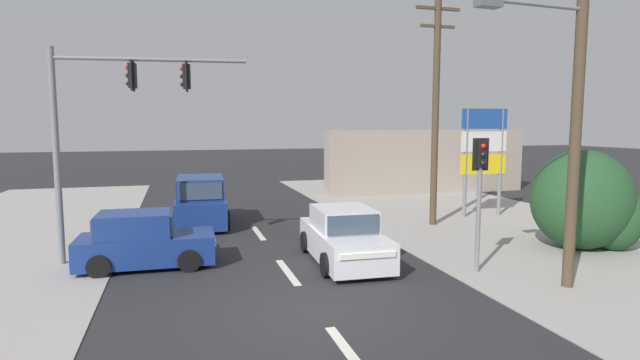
% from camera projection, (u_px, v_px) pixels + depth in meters
% --- Properties ---
extents(ground_plane, '(140.00, 140.00, 0.00)m').
position_uv_depth(ground_plane, '(318.00, 313.00, 10.40)').
color(ground_plane, '#28282B').
extents(lane_dash_near, '(0.20, 2.40, 0.01)m').
position_uv_depth(lane_dash_near, '(350.00, 355.00, 8.49)').
color(lane_dash_near, silver).
rests_on(lane_dash_near, ground).
extents(lane_dash_mid, '(0.20, 2.40, 0.01)m').
position_uv_depth(lane_dash_mid, '(288.00, 272.00, 13.27)').
color(lane_dash_mid, silver).
rests_on(lane_dash_mid, ground).
extents(lane_dash_far, '(0.20, 2.40, 0.01)m').
position_uv_depth(lane_dash_far, '(258.00, 233.00, 18.04)').
color(lane_dash_far, silver).
rests_on(lane_dash_far, ground).
extents(kerb_right_verge, '(10.00, 44.00, 0.02)m').
position_uv_depth(kerb_right_verge, '(592.00, 257.00, 14.78)').
color(kerb_right_verge, '#A39E99').
rests_on(kerb_right_verge, ground).
extents(utility_pole_foreground_right, '(3.78, 0.47, 9.04)m').
position_uv_depth(utility_pole_foreground_right, '(574.00, 82.00, 11.45)').
color(utility_pole_foreground_right, '#4C3D2B').
rests_on(utility_pole_foreground_right, ground).
extents(utility_pole_midground_right, '(1.80, 0.26, 8.67)m').
position_uv_depth(utility_pole_midground_right, '(436.00, 107.00, 19.01)').
color(utility_pole_midground_right, '#4C3D2B').
rests_on(utility_pole_midground_right, ground).
extents(traffic_signal_mast, '(5.26, 0.74, 6.00)m').
position_uv_depth(traffic_signal_mast, '(104.00, 116.00, 13.77)').
color(traffic_signal_mast, slate).
rests_on(traffic_signal_mast, ground).
extents(pedestal_signal_right_kerb, '(0.44, 0.29, 3.56)m').
position_uv_depth(pedestal_signal_right_kerb, '(480.00, 182.00, 12.96)').
color(pedestal_signal_right_kerb, slate).
rests_on(pedestal_signal_right_kerb, ground).
extents(shopping_plaza_sign, '(2.10, 0.16, 4.60)m').
position_uv_depth(shopping_plaza_sign, '(484.00, 147.00, 21.03)').
color(shopping_plaza_sign, slate).
rests_on(shopping_plaza_sign, ground).
extents(roadside_bush, '(3.30, 2.82, 3.13)m').
position_uv_depth(roadside_bush, '(587.00, 203.00, 15.59)').
color(roadside_bush, '#234C28').
rests_on(roadside_bush, ground).
extents(shopfront_wall_far, '(12.00, 1.00, 3.60)m').
position_uv_depth(shopfront_wall_far, '(427.00, 162.00, 28.50)').
color(shopfront_wall_far, '#A39384').
rests_on(shopfront_wall_far, ground).
extents(sedan_receding_far, '(2.03, 4.30, 1.56)m').
position_uv_depth(sedan_receding_far, '(344.00, 237.00, 14.22)').
color(sedan_receding_far, silver).
rests_on(sedan_receding_far, ground).
extents(suv_crossing_left, '(2.21, 4.61, 1.90)m').
position_uv_depth(suv_crossing_left, '(201.00, 202.00, 19.51)').
color(suv_crossing_left, navy).
rests_on(suv_crossing_left, ground).
extents(hatchback_oncoming_mid, '(3.67, 1.84, 1.53)m').
position_uv_depth(hatchback_oncoming_mid, '(144.00, 242.00, 13.69)').
color(hatchback_oncoming_mid, navy).
rests_on(hatchback_oncoming_mid, ground).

